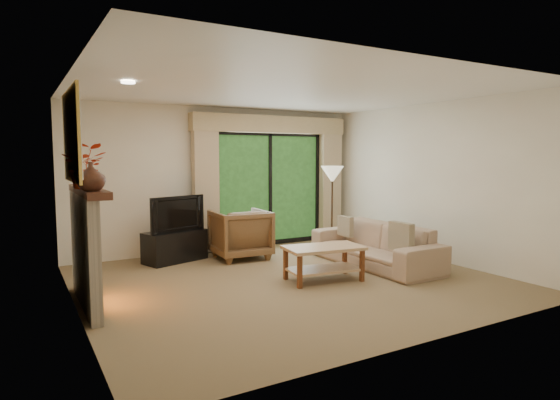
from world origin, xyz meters
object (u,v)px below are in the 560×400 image
armchair (240,234)px  coffee_table (324,263)px  sofa (375,245)px  media_console (175,246)px

armchair → coffee_table: 1.94m
armchair → sofa: (1.61, -1.55, -0.08)m
sofa → coffee_table: size_ratio=2.12×
armchair → sofa: bearing=139.6°
armchair → sofa: size_ratio=0.40×
media_console → coffee_table: (1.44, -2.19, -0.01)m
media_console → sofa: 3.23m
media_console → coffee_table: 2.62m
armchair → sofa: armchair is taller
armchair → coffee_table: (0.39, -1.89, -0.17)m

